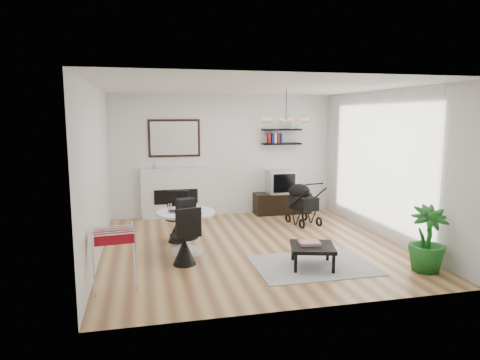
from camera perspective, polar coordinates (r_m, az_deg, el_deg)
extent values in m
plane|color=brown|center=(7.50, 1.53, -8.78)|extent=(5.00, 5.00, 0.00)
plane|color=white|center=(7.17, 1.61, 12.28)|extent=(5.00, 5.00, 0.00)
plane|color=white|center=(9.63, -2.16, 3.30)|extent=(5.00, 0.00, 5.00)
plane|color=white|center=(7.02, -18.61, 0.87)|extent=(0.00, 5.00, 5.00)
plane|color=white|center=(8.20, 18.76, 1.92)|extent=(0.00, 5.00, 5.00)
cube|color=white|center=(8.31, 17.45, 2.07)|extent=(0.04, 3.60, 2.60)
cube|color=white|center=(9.52, -8.56, -1.71)|extent=(1.50, 0.15, 1.10)
cube|color=black|center=(9.48, -8.52, -2.19)|extent=(0.95, 0.06, 0.32)
cube|color=black|center=(9.45, -8.76, 5.53)|extent=(1.12, 0.03, 0.82)
cube|color=white|center=(9.43, -8.75, 5.53)|extent=(1.02, 0.01, 0.72)
cube|color=black|center=(9.82, 5.54, 4.83)|extent=(0.90, 0.25, 0.04)
cube|color=black|center=(9.80, 5.57, 6.70)|extent=(0.90, 0.25, 0.04)
cube|color=black|center=(9.90, 5.62, -3.08)|extent=(1.28, 0.45, 0.48)
cube|color=silver|center=(9.80, 5.45, -0.21)|extent=(0.60, 0.53, 0.53)
cube|color=black|center=(9.56, 5.94, -0.44)|extent=(0.51, 0.01, 0.42)
cylinder|color=white|center=(7.19, -7.10, -9.38)|extent=(0.51, 0.51, 0.05)
cylinder|color=white|center=(7.10, -7.15, -6.86)|extent=(0.13, 0.13, 0.60)
cylinder|color=white|center=(7.02, -7.20, -4.35)|extent=(0.95, 0.95, 0.04)
imported|color=black|center=(6.98, -8.00, -4.17)|extent=(0.37, 0.26, 0.03)
cube|color=black|center=(7.17, -7.23, -3.19)|extent=(0.35, 0.28, 0.18)
cube|color=white|center=(6.95, -6.12, -4.27)|extent=(0.33, 0.28, 0.01)
cylinder|color=white|center=(7.15, -9.32, -3.56)|extent=(0.07, 0.07, 0.11)
cylinder|color=black|center=(7.71, -8.36, -5.03)|extent=(0.42, 0.42, 0.05)
cone|color=black|center=(7.77, -8.32, -6.69)|extent=(0.35, 0.35, 0.41)
cube|color=black|center=(7.85, -8.31, -2.98)|extent=(0.39, 0.09, 0.43)
cylinder|color=black|center=(6.54, -7.46, -7.43)|extent=(0.43, 0.43, 0.05)
cone|color=black|center=(6.61, -7.42, -9.40)|extent=(0.35, 0.35, 0.41)
cube|color=black|center=(6.29, -6.88, -5.74)|extent=(0.39, 0.14, 0.44)
cube|color=maroon|center=(5.67, -16.50, -7.17)|extent=(0.50, 0.33, 0.13)
cube|color=black|center=(8.95, 8.48, -3.01)|extent=(0.49, 0.63, 0.26)
ellipsoid|color=black|center=(9.05, 7.91, -1.53)|extent=(0.45, 0.45, 0.32)
cylinder|color=black|center=(8.58, 9.87, -0.53)|extent=(0.41, 0.12, 0.03)
torus|color=black|center=(9.13, 6.42, -5.09)|extent=(0.09, 0.20, 0.20)
torus|color=black|center=(9.35, 8.59, -4.81)|extent=(0.09, 0.20, 0.20)
torus|color=black|center=(8.70, 8.25, -5.82)|extent=(0.09, 0.20, 0.20)
torus|color=black|center=(8.93, 10.49, -5.50)|extent=(0.09, 0.20, 0.20)
cube|color=#AFAFAF|center=(6.66, 9.71, -11.13)|extent=(1.76, 1.27, 0.01)
cube|color=black|center=(6.50, 9.64, -8.80)|extent=(0.77, 0.77, 0.05)
cube|color=black|center=(6.27, 7.42, -10.97)|extent=(0.04, 0.04, 0.27)
cube|color=black|center=(6.34, 12.36, -10.88)|extent=(0.04, 0.04, 0.27)
cube|color=black|center=(6.78, 7.04, -9.45)|extent=(0.04, 0.04, 0.27)
cube|color=black|center=(6.84, 11.60, -9.39)|extent=(0.04, 0.04, 0.27)
cube|color=#BC342F|center=(6.53, 9.25, -8.27)|extent=(0.32, 0.26, 0.04)
imported|color=#1B611D|center=(6.77, 23.71, -7.22)|extent=(0.63, 0.63, 0.96)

